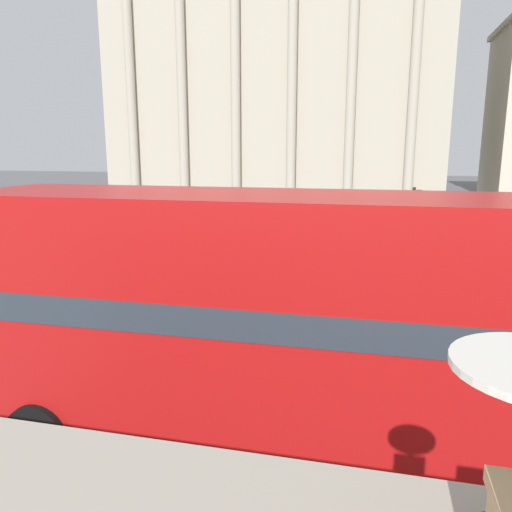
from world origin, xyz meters
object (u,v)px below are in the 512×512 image
at_px(double_decker_bus, 284,316).
at_px(plaza_building_left, 276,68).
at_px(traffic_light_near, 353,269).
at_px(traffic_light_mid, 414,219).
at_px(pedestrian_olive, 500,213).
at_px(pedestrian_black, 123,277).
at_px(pedestrian_red, 401,209).

bearing_deg(double_decker_bus, plaza_building_left, 95.99).
bearing_deg(traffic_light_near, plaza_building_left, 103.45).
height_order(traffic_light_mid, pedestrian_olive, traffic_light_mid).
bearing_deg(pedestrian_black, traffic_light_near, -28.28).
height_order(double_decker_bus, plaza_building_left, plaza_building_left).
bearing_deg(pedestrian_olive, plaza_building_left, 175.96).
bearing_deg(traffic_light_near, double_decker_bus, -103.01).
bearing_deg(double_decker_bus, traffic_light_near, 71.69).
xyz_separation_m(traffic_light_near, pedestrian_black, (-7.11, 2.44, -1.25)).
height_order(plaza_building_left, pedestrian_black, plaza_building_left).
bearing_deg(pedestrian_olive, traffic_light_mid, -70.71).
distance_m(plaza_building_left, traffic_light_near, 45.09).
relative_size(traffic_light_near, pedestrian_olive, 1.97).
bearing_deg(plaza_building_left, traffic_light_mid, -70.29).
bearing_deg(traffic_light_mid, double_decker_bus, -102.66).
xyz_separation_m(traffic_light_mid, pedestrian_red, (0.27, 14.87, -1.32)).
bearing_deg(double_decker_bus, pedestrian_black, 129.12).
height_order(double_decker_bus, pedestrian_black, double_decker_bus).
relative_size(double_decker_bus, pedestrian_black, 5.60).
xyz_separation_m(plaza_building_left, pedestrian_black, (3.06, -40.10, -12.18)).
distance_m(traffic_light_near, pedestrian_olive, 24.19).
bearing_deg(pedestrian_red, plaza_building_left, -121.78).
xyz_separation_m(double_decker_bus, traffic_light_mid, (2.84, 12.64, -0.07)).
bearing_deg(traffic_light_near, pedestrian_red, 84.67).
bearing_deg(traffic_light_mid, traffic_light_near, -102.50).
bearing_deg(pedestrian_olive, pedestrian_black, -83.73).
bearing_deg(pedestrian_black, pedestrian_red, 56.90).
xyz_separation_m(double_decker_bus, plaza_building_left, (-9.27, 46.44, 10.84)).
bearing_deg(plaza_building_left, traffic_light_near, -76.55).
bearing_deg(traffic_light_mid, pedestrian_black, -145.15).
bearing_deg(pedestrian_red, double_decker_bus, 18.61).
relative_size(traffic_light_near, pedestrian_red, 2.02).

